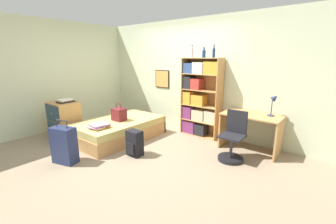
{
  "coord_description": "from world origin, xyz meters",
  "views": [
    {
      "loc": [
        3.08,
        -2.99,
        1.76
      ],
      "look_at": [
        0.53,
        0.19,
        0.75
      ],
      "focal_mm": 24.0,
      "sensor_mm": 36.0,
      "label": 1
    }
  ],
  "objects": [
    {
      "name": "handbag",
      "position": [
        -0.68,
        0.01,
        0.55
      ],
      "size": [
        0.28,
        0.22,
        0.4
      ],
      "color": "maroon",
      "rests_on": "bed"
    },
    {
      "name": "desk_lamp",
      "position": [
        2.1,
        1.26,
        0.98
      ],
      "size": [
        0.18,
        0.13,
        0.41
      ],
      "color": "navy",
      "rests_on": "desk"
    },
    {
      "name": "bottle_brown",
      "position": [
        0.61,
        1.32,
        1.82
      ],
      "size": [
        0.08,
        0.08,
        0.22
      ],
      "color": "navy",
      "rests_on": "bookcase"
    },
    {
      "name": "suitcase",
      "position": [
        -0.48,
        -1.33,
        0.31
      ],
      "size": [
        0.45,
        0.32,
        0.75
      ],
      "color": "navy",
      "rests_on": "ground_plane"
    },
    {
      "name": "desk",
      "position": [
        1.77,
        1.15,
        0.49
      ],
      "size": [
        1.06,
        0.62,
        0.71
      ],
      "color": "tan",
      "rests_on": "ground_plane"
    },
    {
      "name": "wall_left",
      "position": [
        -2.42,
        0.0,
        1.3
      ],
      "size": [
        0.06,
        10.0,
        2.6
      ],
      "color": "beige",
      "rests_on": "ground_plane"
    },
    {
      "name": "bottle_clear",
      "position": [
        0.86,
        1.28,
        1.84
      ],
      "size": [
        0.06,
        0.06,
        0.26
      ],
      "color": "navy",
      "rests_on": "bookcase"
    },
    {
      "name": "bed",
      "position": [
        -0.7,
        0.02,
        0.2
      ],
      "size": [
        1.14,
        1.87,
        0.41
      ],
      "color": "tan",
      "rests_on": "ground_plane"
    },
    {
      "name": "magazine_pile_on_dresser",
      "position": [
        -1.68,
        -0.64,
        0.82
      ],
      "size": [
        0.3,
        0.36,
        0.06
      ],
      "color": "#232328",
      "rests_on": "dresser"
    },
    {
      "name": "wall_back",
      "position": [
        -0.0,
        1.52,
        1.3
      ],
      "size": [
        10.0,
        0.09,
        2.6
      ],
      "color": "beige",
      "rests_on": "ground_plane"
    },
    {
      "name": "bookcase",
      "position": [
        0.53,
        1.3,
        0.84
      ],
      "size": [
        0.89,
        0.33,
        1.74
      ],
      "color": "tan",
      "rests_on": "ground_plane"
    },
    {
      "name": "ground_plane",
      "position": [
        0.0,
        0.0,
        0.0
      ],
      "size": [
        14.0,
        14.0,
        0.0
      ],
      "primitive_type": "plane",
      "color": "gray"
    },
    {
      "name": "dresser",
      "position": [
        -1.73,
        -0.68,
        0.39
      ],
      "size": [
        0.62,
        0.52,
        0.79
      ],
      "color": "tan",
      "rests_on": "ground_plane"
    },
    {
      "name": "desk_chair",
      "position": [
        1.68,
        0.54,
        0.28
      ],
      "size": [
        0.43,
        0.43,
        0.86
      ],
      "color": "black",
      "rests_on": "ground_plane"
    },
    {
      "name": "book_stack_on_bed",
      "position": [
        -0.54,
        -0.58,
        0.45
      ],
      "size": [
        0.33,
        0.39,
        0.08
      ],
      "color": "#427A4C",
      "rests_on": "bed"
    },
    {
      "name": "bottle_green",
      "position": [
        0.33,
        1.27,
        1.84
      ],
      "size": [
        0.07,
        0.07,
        0.27
      ],
      "color": "#B7BCC1",
      "rests_on": "bookcase"
    },
    {
      "name": "backpack",
      "position": [
        0.23,
        -0.4,
        0.23
      ],
      "size": [
        0.27,
        0.22,
        0.47
      ],
      "color": "black",
      "rests_on": "ground_plane"
    }
  ]
}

